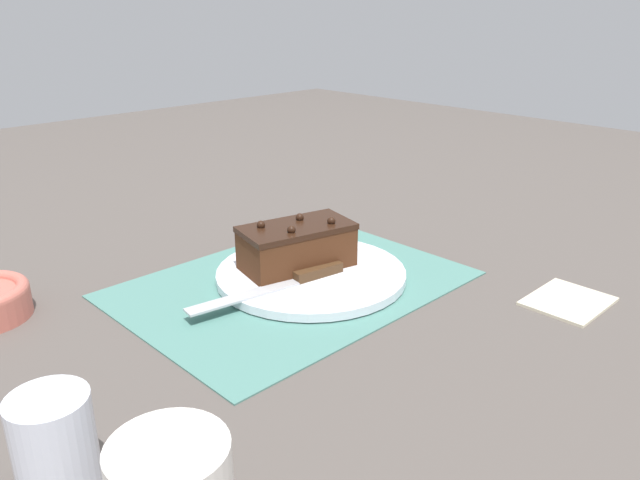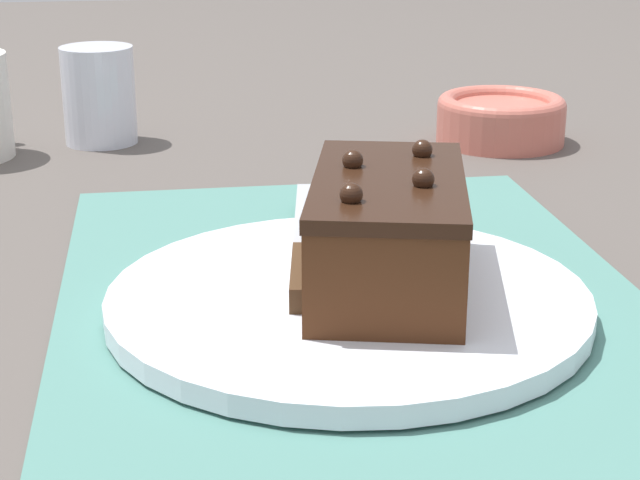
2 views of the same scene
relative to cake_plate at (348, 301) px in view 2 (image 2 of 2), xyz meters
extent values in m
plane|color=#544C47|center=(0.03, -0.01, -0.01)|extent=(3.00, 3.00, 0.00)
cube|color=slate|center=(0.03, -0.01, -0.01)|extent=(0.46, 0.34, 0.00)
cylinder|color=white|center=(0.00, 0.00, 0.00)|extent=(0.27, 0.27, 0.01)
cube|color=#472614|center=(0.01, -0.02, 0.03)|extent=(0.17, 0.11, 0.06)
cube|color=black|center=(0.01, -0.02, 0.07)|extent=(0.17, 0.12, 0.01)
sphere|color=black|center=(-0.04, 0.01, 0.07)|extent=(0.01, 0.01, 0.01)
sphere|color=black|center=(-0.01, -0.04, 0.07)|extent=(0.01, 0.01, 0.01)
sphere|color=black|center=(0.03, -0.01, 0.07)|extent=(0.01, 0.01, 0.01)
sphere|color=black|center=(0.05, -0.05, 0.07)|extent=(0.01, 0.01, 0.01)
cube|color=#472D19|center=(0.01, 0.02, 0.01)|extent=(0.08, 0.03, 0.01)
cube|color=#B7BABF|center=(0.12, 0.00, 0.01)|extent=(0.16, 0.05, 0.00)
cylinder|color=white|center=(0.43, 0.15, 0.03)|extent=(0.07, 0.07, 0.09)
cylinder|color=#C66656|center=(0.37, -0.21, 0.01)|extent=(0.12, 0.12, 0.04)
torus|color=#C66656|center=(0.37, -0.21, 0.03)|extent=(0.12, 0.12, 0.02)
camera|label=1|loc=(0.56, 0.59, 0.36)|focal=35.00mm
camera|label=2|loc=(-0.54, 0.10, 0.23)|focal=60.00mm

